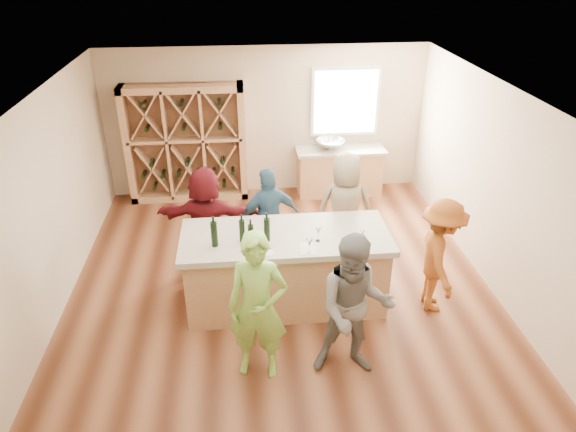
{
  "coord_description": "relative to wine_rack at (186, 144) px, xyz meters",
  "views": [
    {
      "loc": [
        -0.49,
        -5.86,
        4.46
      ],
      "look_at": [
        0.1,
        0.2,
        1.15
      ],
      "focal_mm": 32.0,
      "sensor_mm": 36.0,
      "label": 1
    }
  ],
  "objects": [
    {
      "name": "floor",
      "position": [
        1.5,
        -3.27,
        -1.15
      ],
      "size": [
        6.0,
        7.0,
        0.1
      ],
      "primitive_type": "cube",
      "color": "brown",
      "rests_on": "ground"
    },
    {
      "name": "ceiling",
      "position": [
        1.5,
        -3.27,
        1.75
      ],
      "size": [
        6.0,
        7.0,
        0.1
      ],
      "primitive_type": "cube",
      "color": "white",
      "rests_on": "ground"
    },
    {
      "name": "wall_back",
      "position": [
        1.5,
        0.28,
        0.3
      ],
      "size": [
        6.0,
        0.1,
        2.8
      ],
      "primitive_type": "cube",
      "color": "#CBB493",
      "rests_on": "ground"
    },
    {
      "name": "wall_left",
      "position": [
        -1.55,
        -3.27,
        0.3
      ],
      "size": [
        0.1,
        7.0,
        2.8
      ],
      "primitive_type": "cube",
      "color": "#CBB493",
      "rests_on": "ground"
    },
    {
      "name": "wall_right",
      "position": [
        4.55,
        -3.27,
        0.3
      ],
      "size": [
        0.1,
        7.0,
        2.8
      ],
      "primitive_type": "cube",
      "color": "#CBB493",
      "rests_on": "ground"
    },
    {
      "name": "window_frame",
      "position": [
        3.0,
        0.2,
        0.65
      ],
      "size": [
        1.3,
        0.06,
        1.3
      ],
      "primitive_type": "cube",
      "color": "white",
      "rests_on": "wall_back"
    },
    {
      "name": "window_pane",
      "position": [
        3.0,
        0.17,
        0.65
      ],
      "size": [
        1.18,
        0.01,
        1.18
      ],
      "primitive_type": "cube",
      "color": "white",
      "rests_on": "wall_back"
    },
    {
      "name": "wine_rack",
      "position": [
        0.0,
        0.0,
        0.0
      ],
      "size": [
        2.2,
        0.45,
        2.2
      ],
      "primitive_type": "cube",
      "color": "tan",
      "rests_on": "floor"
    },
    {
      "name": "back_counter_base",
      "position": [
        2.9,
        -0.07,
        -0.67
      ],
      "size": [
        1.6,
        0.58,
        0.86
      ],
      "primitive_type": "cube",
      "color": "tan",
      "rests_on": "floor"
    },
    {
      "name": "back_counter_top",
      "position": [
        2.9,
        -0.07,
        -0.21
      ],
      "size": [
        1.7,
        0.62,
        0.06
      ],
      "primitive_type": "cube",
      "color": "#B2A792",
      "rests_on": "back_counter_base"
    },
    {
      "name": "sink",
      "position": [
        2.7,
        -0.07,
        -0.09
      ],
      "size": [
        0.54,
        0.54,
        0.19
      ],
      "primitive_type": "imported",
      "color": "silver",
      "rests_on": "back_counter_top"
    },
    {
      "name": "faucet",
      "position": [
        2.7,
        0.11,
        -0.03
      ],
      "size": [
        0.02,
        0.02,
        0.3
      ],
      "primitive_type": "cylinder",
      "color": "silver",
      "rests_on": "back_counter_top"
    },
    {
      "name": "tasting_counter_base",
      "position": [
        1.53,
        -3.44,
        -0.6
      ],
      "size": [
        2.6,
        1.0,
        1.0
      ],
      "primitive_type": "cube",
      "color": "tan",
      "rests_on": "floor"
    },
    {
      "name": "tasting_counter_top",
      "position": [
        1.53,
        -3.44,
        -0.06
      ],
      "size": [
        2.72,
        1.12,
        0.08
      ],
      "primitive_type": "cube",
      "color": "#B2A792",
      "rests_on": "tasting_counter_base"
    },
    {
      "name": "wine_bottle_a",
      "position": [
        0.63,
        -3.63,
        0.15
      ],
      "size": [
        0.09,
        0.09,
        0.33
      ],
      "primitive_type": "cylinder",
      "rotation": [
        0.0,
        0.0,
        -0.08
      ],
      "color": "black",
      "rests_on": "tasting_counter_top"
    },
    {
      "name": "wine_bottle_c",
      "position": [
        0.97,
        -3.54,
        0.13
      ],
      "size": [
        0.08,
        0.08,
        0.29
      ],
      "primitive_type": "cylinder",
      "rotation": [
        0.0,
        0.0,
        -0.06
      ],
      "color": "black",
      "rests_on": "tasting_counter_top"
    },
    {
      "name": "wine_bottle_d",
      "position": [
        1.08,
        -3.65,
        0.12
      ],
      "size": [
        0.07,
        0.07,
        0.28
      ],
      "primitive_type": "cylinder",
      "rotation": [
        0.0,
        0.0,
        -0.05
      ],
      "color": "black",
      "rests_on": "tasting_counter_top"
    },
    {
      "name": "wine_bottle_e",
      "position": [
        1.29,
        -3.56,
        0.14
      ],
      "size": [
        0.09,
        0.09,
        0.31
      ],
      "primitive_type": "cylinder",
      "rotation": [
        0.0,
        0.0,
        -0.19
      ],
      "color": "black",
      "rests_on": "tasting_counter_top"
    },
    {
      "name": "wine_glass_a",
      "position": [
        1.22,
        -3.88,
        0.06
      ],
      "size": [
        0.07,
        0.07,
        0.16
      ],
      "primitive_type": "cone",
      "rotation": [
        0.0,
        0.0,
        -0.18
      ],
      "color": "white",
      "rests_on": "tasting_counter_top"
    },
    {
      "name": "wine_glass_b",
      "position": [
        1.78,
        -3.91,
        0.08
      ],
      "size": [
        0.08,
        0.08,
        0.2
      ],
      "primitive_type": "cone",
      "rotation": [
        0.0,
        0.0,
        -0.03
      ],
      "color": "white",
      "rests_on": "tasting_counter_top"
    },
    {
      "name": "wine_glass_c",
      "position": [
        2.27,
        -3.92,
        0.07
      ],
      "size": [
        0.07,
        0.07,
        0.19
      ],
      "primitive_type": "cone",
      "rotation": [
        0.0,
        0.0,
        0.01
      ],
      "color": "white",
      "rests_on": "tasting_counter_top"
    },
    {
      "name": "wine_glass_d",
      "position": [
        1.92,
        -3.64,
        0.07
      ],
      "size": [
        0.08,
        0.08,
        0.18
      ],
      "primitive_type": "cone",
      "rotation": [
        0.0,
        0.0,
        0.13
      ],
      "color": "white",
      "rests_on": "tasting_counter_top"
    },
    {
      "name": "wine_glass_e",
      "position": [
        2.46,
        -3.74,
        0.07
      ],
      "size": [
        0.08,
        0.08,
        0.17
      ],
      "primitive_type": "cone",
      "rotation": [
        0.0,
        0.0,
        -0.32
      ],
      "color": "white",
      "rests_on": "tasting_counter_top"
    },
    {
      "name": "tasting_menu_a",
      "position": [
        1.23,
        -3.79,
        -0.02
      ],
      "size": [
        0.28,
        0.33,
        0.0
      ],
      "primitive_type": "cube",
      "rotation": [
        0.0,
        0.0,
        0.32
      ],
      "color": "white",
      "rests_on": "tasting_counter_top"
    },
    {
      "name": "tasting_menu_b",
      "position": [
        1.78,
        -3.81,
        -0.02
      ],
      "size": [
        0.23,
        0.3,
        0.0
      ],
      "primitive_type": "cube",
      "rotation": [
        0.0,
        0.0,
        -0.08
      ],
      "color": "white",
      "rests_on": "tasting_counter_top"
    },
    {
      "name": "tasting_menu_c",
      "position": [
        2.36,
        -3.79,
        -0.02
      ],
      "size": [
        0.31,
        0.38,
        0.0
      ],
      "primitive_type": "cube",
      "rotation": [
        0.0,
        0.0,
        0.23
      ],
      "color": "white",
      "rests_on": "tasting_counter_top"
    },
    {
      "name": "person_near_left",
      "position": [
        1.11,
        -4.69,
        -0.19
      ],
      "size": [
        0.75,
        0.6,
        1.83
      ],
      "primitive_type": "imported",
      "rotation": [
        0.0,
        0.0,
        -0.19
      ],
      "color": "#8CC64C",
      "rests_on": "floor"
    },
    {
      "name": "person_near_right",
      "position": [
        2.17,
        -4.77,
        -0.21
      ],
      "size": [
        0.91,
        0.56,
        1.78
      ],
      "primitive_type": "imported",
      "rotation": [
        0.0,
        0.0,
        -0.11
      ],
      "color": "slate",
      "rests_on": "floor"
    },
    {
      "name": "person_server",
      "position": [
        3.53,
        -3.72,
        -0.3
      ],
      "size": [
        0.62,
        1.09,
        1.61
      ],
      "primitive_type": "imported",
      "rotation": [
        0.0,
        0.0,
        1.43
      ],
      "color": "#994C19",
      "rests_on": "floor"
    },
    {
      "name": "person_far_mid",
      "position": [
        1.38,
        -2.49,
        -0.3
      ],
      "size": [
        1.03,
        0.72,
        1.6
      ],
      "primitive_type": "imported",
      "rotation": [
        0.0,
        0.0,
        3.42
      ],
      "color": "#335972",
      "rests_on": "floor"
    },
    {
      "name": "person_far_right",
      "position": [
        2.53,
        -2.41,
        -0.23
      ],
      "size": [
        0.89,
        0.62,
        1.75
      ],
      "primitive_type": "imported",
      "rotation": [
        0.0,
        0.0,
        3.07
      ],
      "color": "gray",
      "rests_on": "floor"
    },
    {
      "name": "person_far_left",
      "position": [
        0.46,
        -2.47,
        -0.28
      ],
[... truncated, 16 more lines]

